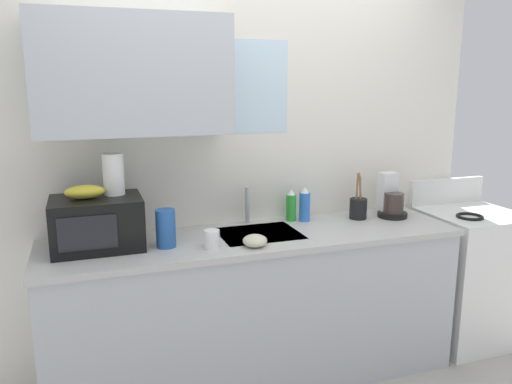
{
  "coord_description": "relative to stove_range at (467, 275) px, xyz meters",
  "views": [
    {
      "loc": [
        -0.91,
        -2.63,
        1.76
      ],
      "look_at": [
        0.0,
        0.0,
        1.15
      ],
      "focal_mm": 35.61,
      "sensor_mm": 36.0,
      "label": 1
    }
  ],
  "objects": [
    {
      "name": "microwave",
      "position": [
        -2.4,
        0.04,
        0.58
      ],
      "size": [
        0.46,
        0.35,
        0.27
      ],
      "color": "black",
      "rests_on": "counter_unit"
    },
    {
      "name": "counter_unit",
      "position": [
        -1.54,
        -0.0,
        0.0
      ],
      "size": [
        2.39,
        0.63,
        0.9
      ],
      "color": "#B2B7BC",
      "rests_on": "ground"
    },
    {
      "name": "dish_soap_bottle_blue",
      "position": [
        -1.16,
        0.18,
        0.54
      ],
      "size": [
        0.07,
        0.07,
        0.22
      ],
      "color": "blue",
      "rests_on": "counter_unit"
    },
    {
      "name": "utensil_crock",
      "position": [
        -0.81,
        0.12,
        0.51
      ],
      "size": [
        0.11,
        0.11,
        0.3
      ],
      "color": "black",
      "rests_on": "counter_unit"
    },
    {
      "name": "cereal_canister",
      "position": [
        -2.06,
        -0.05,
        0.54
      ],
      "size": [
        0.1,
        0.1,
        0.2
      ],
      "primitive_type": "cylinder",
      "color": "#2659A5",
      "rests_on": "counter_unit"
    },
    {
      "name": "coffee_maker",
      "position": [
        -0.58,
        0.1,
        0.55
      ],
      "size": [
        0.19,
        0.21,
        0.28
      ],
      "color": "black",
      "rests_on": "counter_unit"
    },
    {
      "name": "dish_soap_bottle_green",
      "position": [
        -1.23,
        0.21,
        0.54
      ],
      "size": [
        0.06,
        0.06,
        0.2
      ],
      "color": "green",
      "rests_on": "counter_unit"
    },
    {
      "name": "sink_faucet",
      "position": [
        -1.51,
        0.24,
        0.56
      ],
      "size": [
        0.03,
        0.03,
        0.23
      ],
      "primitive_type": "cylinder",
      "color": "#B2B5BA",
      "rests_on": "counter_unit"
    },
    {
      "name": "mug_white",
      "position": [
        -1.83,
        -0.14,
        0.49
      ],
      "size": [
        0.08,
        0.08,
        0.09
      ],
      "primitive_type": "cylinder",
      "color": "white",
      "rests_on": "counter_unit"
    },
    {
      "name": "stove_range",
      "position": [
        0.0,
        0.0,
        0.0
      ],
      "size": [
        0.6,
        0.6,
        1.08
      ],
      "color": "white",
      "rests_on": "ground"
    },
    {
      "name": "banana_bunch",
      "position": [
        -2.45,
        0.05,
        0.75
      ],
      "size": [
        0.2,
        0.11,
        0.07
      ],
      "primitive_type": "ellipsoid",
      "color": "gold",
      "rests_on": "microwave"
    },
    {
      "name": "kitchen_wall_assembly",
      "position": [
        -1.67,
        0.3,
        0.9
      ],
      "size": [
        3.16,
        0.42,
        2.5
      ],
      "color": "silver",
      "rests_on": "ground"
    },
    {
      "name": "paper_towel_roll",
      "position": [
        -2.3,
        0.1,
        0.82
      ],
      "size": [
        0.11,
        0.11,
        0.22
      ],
      "primitive_type": "cylinder",
      "color": "white",
      "rests_on": "microwave"
    },
    {
      "name": "small_bowl",
      "position": [
        -1.61,
        -0.2,
        0.47
      ],
      "size": [
        0.13,
        0.13,
        0.06
      ],
      "primitive_type": "ellipsoid",
      "color": "beige",
      "rests_on": "counter_unit"
    }
  ]
}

